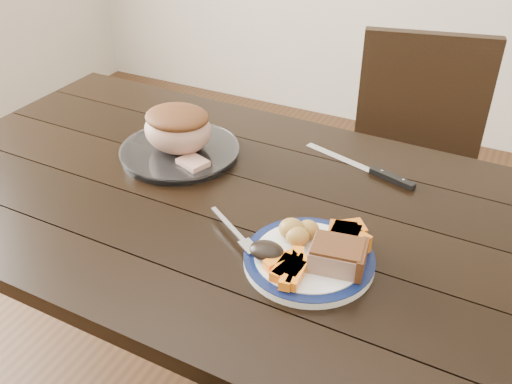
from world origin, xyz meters
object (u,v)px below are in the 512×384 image
at_px(dinner_plate, 309,260).
at_px(roast_joint, 178,130).
at_px(carving_knife, 378,173).
at_px(serving_platter, 180,153).
at_px(chair_far, 414,164).
at_px(dining_table, 230,229).
at_px(fork, 236,233).
at_px(pork_slice, 337,256).

bearing_deg(dinner_plate, roast_joint, 151.67).
bearing_deg(carving_knife, roast_joint, -147.45).
bearing_deg(serving_platter, chair_far, 51.26).
distance_m(dining_table, fork, 0.20).
relative_size(chair_far, serving_platter, 3.09).
distance_m(dining_table, pork_slice, 0.37).
bearing_deg(chair_far, roast_joint, 38.34).
bearing_deg(carving_knife, pork_slice, -68.74).
bearing_deg(dinner_plate, pork_slice, -4.76).
bearing_deg(roast_joint, chair_far, 51.26).
height_order(serving_platter, pork_slice, pork_slice).
bearing_deg(carving_knife, dining_table, -121.27).
height_order(serving_platter, roast_joint, roast_joint).
height_order(chair_far, roast_joint, chair_far).
relative_size(dining_table, fork, 10.19).
bearing_deg(serving_platter, fork, -39.89).
bearing_deg(pork_slice, carving_knife, 94.24).
relative_size(pork_slice, fork, 0.63).
distance_m(chair_far, dinner_plate, 0.90).
bearing_deg(roast_joint, carving_knife, 15.53).
distance_m(dining_table, roast_joint, 0.29).
bearing_deg(serving_platter, pork_slice, -26.04).
relative_size(dining_table, dinner_plate, 6.26).
bearing_deg(pork_slice, dining_table, 155.98).
xyz_separation_m(dinner_plate, carving_knife, (0.03, 0.38, -0.00)).
distance_m(dining_table, dinner_plate, 0.30).
xyz_separation_m(fork, roast_joint, (-0.30, 0.25, 0.05)).
relative_size(serving_platter, fork, 1.90).
bearing_deg(serving_platter, dinner_plate, -28.33).
bearing_deg(fork, pork_slice, 31.94).
xyz_separation_m(dinner_plate, fork, (-0.16, -0.00, 0.01)).
height_order(serving_platter, carving_knife, serving_platter).
xyz_separation_m(dining_table, pork_slice, (0.31, -0.14, 0.13)).
bearing_deg(dining_table, dinner_plate, -27.84).
bearing_deg(serving_platter, roast_joint, 0.00).
height_order(chair_far, dinner_plate, chair_far).
bearing_deg(carving_knife, dinner_plate, -77.23).
xyz_separation_m(dining_table, roast_joint, (-0.21, 0.11, 0.17)).
height_order(serving_platter, fork, fork).
bearing_deg(carving_knife, chair_far, 106.03).
distance_m(dinner_plate, pork_slice, 0.07).
xyz_separation_m(chair_far, roast_joint, (-0.50, -0.62, 0.30)).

